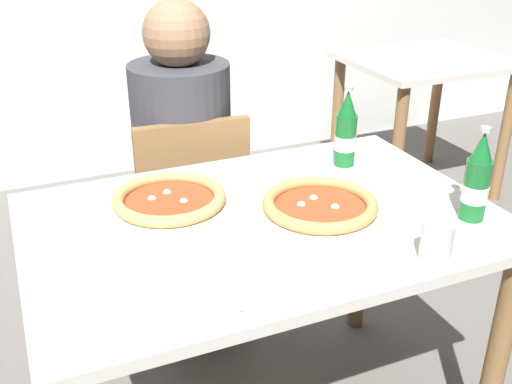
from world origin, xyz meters
TOP-DOWN VIEW (x-y plane):
  - dining_table_main at (0.00, 0.00)m, footprint 1.20×0.80m
  - chair_behind_table at (-0.02, 0.61)m, footprint 0.42×0.42m
  - diner_seated at (-0.02, 0.66)m, footprint 0.34×0.34m
  - dining_table_background at (1.48, 1.27)m, footprint 0.80×0.70m
  - pizza_margherita_near at (-0.21, 0.15)m, footprint 0.33×0.33m
  - pizza_marinara_far at (0.14, -0.04)m, footprint 0.33×0.33m
  - beer_bottle_left at (0.37, 0.22)m, footprint 0.07×0.07m
  - beer_bottle_center at (0.49, -0.21)m, footprint 0.07×0.07m
  - napkin_with_cutlery at (-0.25, -0.26)m, footprint 0.21×0.21m
  - paper_cup at (0.27, -0.34)m, footprint 0.07×0.07m

SIDE VIEW (x-z plane):
  - chair_behind_table at x=-0.02m, z-range 0.06..0.91m
  - diner_seated at x=-0.02m, z-range -0.02..1.19m
  - dining_table_background at x=1.48m, z-range 0.22..0.97m
  - dining_table_main at x=0.00m, z-range 0.26..1.01m
  - napkin_with_cutlery at x=-0.25m, z-range 0.75..0.76m
  - pizza_marinara_far at x=0.14m, z-range 0.75..0.79m
  - pizza_margherita_near at x=-0.21m, z-range 0.75..0.79m
  - paper_cup at x=0.27m, z-range 0.75..0.84m
  - beer_bottle_left at x=0.37m, z-range 0.73..0.98m
  - beer_bottle_center at x=0.49m, z-range 0.73..0.98m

